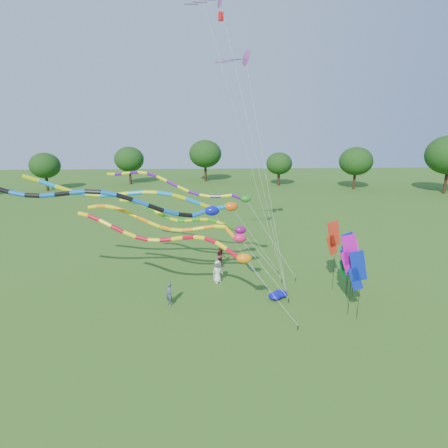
{
  "coord_description": "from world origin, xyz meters",
  "views": [
    {
      "loc": [
        -2.92,
        -19.13,
        11.26
      ],
      "look_at": [
        -1.71,
        5.08,
        4.8
      ],
      "focal_mm": 30.0,
      "sensor_mm": 36.0,
      "label": 1
    }
  ],
  "objects_px": {
    "tube_kite_orange": "(183,226)",
    "person_b": "(169,294)",
    "tube_kite_red": "(182,242)",
    "person_a": "(218,271)",
    "person_c": "(221,256)",
    "blue_nylon_heap": "(278,296)"
  },
  "relations": [
    {
      "from": "tube_kite_red",
      "to": "person_b",
      "type": "bearing_deg",
      "value": 156.17
    },
    {
      "from": "person_a",
      "to": "person_c",
      "type": "height_order",
      "value": "person_a"
    },
    {
      "from": "tube_kite_red",
      "to": "tube_kite_orange",
      "type": "bearing_deg",
      "value": 111.65
    },
    {
      "from": "person_a",
      "to": "person_b",
      "type": "relative_size",
      "value": 1.08
    },
    {
      "from": "tube_kite_orange",
      "to": "person_c",
      "type": "bearing_deg",
      "value": 77.21
    },
    {
      "from": "person_b",
      "to": "person_c",
      "type": "relative_size",
      "value": 0.93
    },
    {
      "from": "tube_kite_orange",
      "to": "person_a",
      "type": "relative_size",
      "value": 7.76
    },
    {
      "from": "person_a",
      "to": "person_b",
      "type": "distance_m",
      "value": 4.76
    },
    {
      "from": "tube_kite_orange",
      "to": "person_b",
      "type": "bearing_deg",
      "value": -101.57
    },
    {
      "from": "tube_kite_red",
      "to": "person_c",
      "type": "height_order",
      "value": "tube_kite_red"
    },
    {
      "from": "tube_kite_orange",
      "to": "person_a",
      "type": "xyz_separation_m",
      "value": [
        2.31,
        1.7,
        -3.96
      ]
    },
    {
      "from": "tube_kite_red",
      "to": "blue_nylon_heap",
      "type": "bearing_deg",
      "value": 33.05
    },
    {
      "from": "tube_kite_orange",
      "to": "person_b",
      "type": "distance_m",
      "value": 4.5
    },
    {
      "from": "tube_kite_orange",
      "to": "person_b",
      "type": "relative_size",
      "value": 8.39
    },
    {
      "from": "tube_kite_red",
      "to": "blue_nylon_heap",
      "type": "relative_size",
      "value": 9.63
    },
    {
      "from": "tube_kite_red",
      "to": "person_a",
      "type": "relative_size",
      "value": 7.53
    },
    {
      "from": "person_b",
      "to": "person_a",
      "type": "bearing_deg",
      "value": 101.81
    },
    {
      "from": "tube_kite_red",
      "to": "person_b",
      "type": "xyz_separation_m",
      "value": [
        -0.98,
        0.95,
        -3.81
      ]
    },
    {
      "from": "tube_kite_red",
      "to": "person_a",
      "type": "distance_m",
      "value": 6.23
    },
    {
      "from": "person_c",
      "to": "tube_kite_orange",
      "type": "bearing_deg",
      "value": 119.09
    },
    {
      "from": "tube_kite_red",
      "to": "person_b",
      "type": "relative_size",
      "value": 8.15
    },
    {
      "from": "tube_kite_red",
      "to": "tube_kite_orange",
      "type": "xyz_separation_m",
      "value": [
        -0.07,
        2.75,
        0.22
      ]
    }
  ]
}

